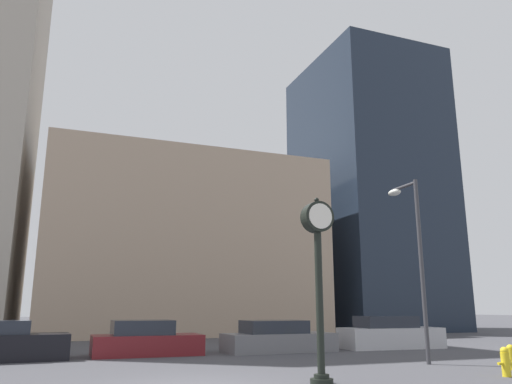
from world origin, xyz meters
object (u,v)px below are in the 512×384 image
at_px(car_grey, 278,339).
at_px(car_silver, 390,334).
at_px(street_lamp_right, 412,239).
at_px(car_maroon, 146,341).
at_px(fire_hydrant_near, 511,357).
at_px(street_clock, 318,260).
at_px(fire_hydrant_far, 505,361).

height_order(car_grey, car_silver, car_silver).
height_order(car_grey, street_lamp_right, street_lamp_right).
xyz_separation_m(car_maroon, car_grey, (5.33, -0.39, -0.02)).
height_order(car_grey, fire_hydrant_near, car_grey).
distance_m(car_grey, car_silver, 5.43).
xyz_separation_m(street_clock, street_lamp_right, (5.22, 2.89, 1.14)).
relative_size(street_clock, fire_hydrant_near, 6.36).
relative_size(car_maroon, street_lamp_right, 0.67).
relative_size(street_clock, car_silver, 0.98).
xyz_separation_m(car_maroon, car_silver, (10.76, -0.50, 0.05)).
relative_size(street_clock, fire_hydrant_far, 6.01).
bearing_deg(car_grey, fire_hydrant_near, -65.43).
xyz_separation_m(street_clock, car_silver, (7.94, 8.32, -2.35)).
height_order(car_silver, street_lamp_right, street_lamp_right).
xyz_separation_m(car_silver, street_lamp_right, (-2.72, -5.43, 3.49)).
bearing_deg(car_maroon, fire_hydrant_near, -42.08).
distance_m(street_clock, car_grey, 9.12).
bearing_deg(car_maroon, street_lamp_right, -36.44).
bearing_deg(street_clock, car_grey, 73.46).
distance_m(street_clock, fire_hydrant_near, 7.00).
distance_m(street_clock, car_silver, 11.74).
height_order(street_clock, car_maroon, street_clock).
distance_m(car_maroon, car_silver, 10.77).
bearing_deg(fire_hydrant_far, car_silver, 72.68).
xyz_separation_m(fire_hydrant_far, street_lamp_right, (0.08, 3.52, 3.71)).
distance_m(car_grey, street_lamp_right, 7.13).
height_order(car_silver, fire_hydrant_far, car_silver).
distance_m(car_maroon, fire_hydrant_near, 12.55).
distance_m(car_maroon, car_grey, 5.34).
height_order(street_clock, fire_hydrant_far, street_clock).
height_order(fire_hydrant_far, street_lamp_right, street_lamp_right).
bearing_deg(fire_hydrant_far, car_maroon, 130.11).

